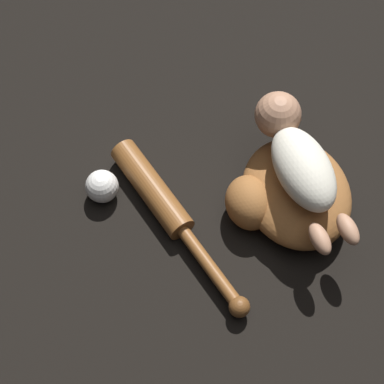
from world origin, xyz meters
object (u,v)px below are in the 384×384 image
(baseball_bat, at_px, (165,206))
(baseball, at_px, (102,186))
(baseball_glove, at_px, (290,194))
(baby_figure, at_px, (298,155))

(baseball_bat, bearing_deg, baseball, 71.35)
(baseball_bat, distance_m, baseball, 0.15)
(baseball_bat, height_order, baseball, baseball)
(baseball_glove, relative_size, baseball_bat, 0.77)
(baby_figure, xyz_separation_m, baseball_bat, (-0.06, 0.29, -0.12))
(baseball_glove, relative_size, baseball, 4.34)
(baseball, bearing_deg, baby_figure, -89.14)
(baseball_glove, distance_m, baseball_bat, 0.28)
(baby_figure, bearing_deg, baseball, 90.86)
(baby_figure, distance_m, baseball_bat, 0.32)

